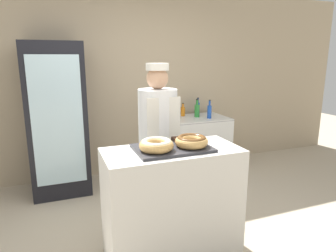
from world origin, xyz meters
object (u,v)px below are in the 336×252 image
at_px(serving_tray, 172,148).
at_px(bottle_blue_b, 209,111).
at_px(beverage_fridge, 57,120).
at_px(bottle_green, 197,110).
at_px(donut_chocolate_glaze, 192,141).
at_px(brownie_back_right, 178,139).
at_px(baker_person, 158,141).
at_px(bottle_blue, 198,108).
at_px(chest_freezer, 198,144).
at_px(donut_light_glaze, 156,145).
at_px(brownie_back_left, 154,142).
at_px(bottle_orange, 183,111).

bearing_deg(serving_tray, bottle_blue_b, 52.57).
distance_m(beverage_fridge, bottle_green, 1.98).
distance_m(donut_chocolate_glaze, beverage_fridge, 2.06).
xyz_separation_m(bottle_green, bottle_blue_b, (0.13, -0.15, 0.00)).
distance_m(brownie_back_right, beverage_fridge, 1.87).
relative_size(serving_tray, baker_person, 0.38).
height_order(serving_tray, bottle_blue_b, bottle_blue_b).
bearing_deg(brownie_back_right, bottle_blue, 58.63).
height_order(brownie_back_right, bottle_blue_b, bottle_blue_b).
distance_m(brownie_back_right, chest_freezer, 1.97).
height_order(serving_tray, brownie_back_right, brownie_back_right).
relative_size(serving_tray, bottle_blue_b, 2.30).
bearing_deg(donut_light_glaze, bottle_blue_b, 50.03).
bearing_deg(brownie_back_left, bottle_orange, 59.15).
xyz_separation_m(donut_light_glaze, bottle_blue, (1.37, 2.01, -0.10)).
relative_size(beverage_fridge, bottle_green, 6.96).
height_order(brownie_back_left, bottle_blue_b, bottle_blue_b).
bearing_deg(baker_person, donut_light_glaze, -110.16).
bearing_deg(brownie_back_left, donut_chocolate_glaze, -36.21).
distance_m(chest_freezer, bottle_blue, 0.57).
height_order(bottle_green, bottle_orange, bottle_green).
relative_size(brownie_back_left, bottle_blue_b, 0.34).
distance_m(donut_chocolate_glaze, brownie_back_left, 0.33).
bearing_deg(baker_person, bottle_blue_b, 41.00).
distance_m(beverage_fridge, chest_freezer, 2.06).
relative_size(bottle_orange, bottle_blue_b, 0.74).
bearing_deg(baker_person, chest_freezer, 47.53).
distance_m(donut_chocolate_glaze, bottle_blue_b, 1.98).
distance_m(donut_light_glaze, bottle_orange, 2.25).
bearing_deg(beverage_fridge, brownie_back_right, -58.11).
distance_m(serving_tray, donut_chocolate_glaze, 0.17).
height_order(serving_tray, donut_light_glaze, donut_light_glaze).
xyz_separation_m(serving_tray, chest_freezer, (1.12, 1.74, -0.56)).
bearing_deg(beverage_fridge, bottle_blue_b, -3.34).
relative_size(serving_tray, chest_freezer, 0.73).
distance_m(serving_tray, beverage_fridge, 1.94).
relative_size(beverage_fridge, chest_freezer, 2.22).
xyz_separation_m(serving_tray, brownie_back_left, (-0.11, 0.15, 0.03)).
relative_size(brownie_back_left, chest_freezer, 0.11).
bearing_deg(bottle_orange, baker_person, -123.27).
distance_m(bottle_green, bottle_blue_b, 0.20).
distance_m(brownie_back_left, baker_person, 0.52).
bearing_deg(bottle_orange, brownie_back_left, -120.85).
height_order(baker_person, bottle_green, baker_person).
bearing_deg(chest_freezer, brownie_back_right, -122.28).
relative_size(donut_light_glaze, bottle_blue_b, 1.02).
bearing_deg(bottle_green, beverage_fridge, -179.25).
relative_size(brownie_back_left, bottle_blue, 0.35).
bearing_deg(brownie_back_right, donut_chocolate_glaze, -77.95).
bearing_deg(chest_freezer, brownie_back_left, -127.75).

